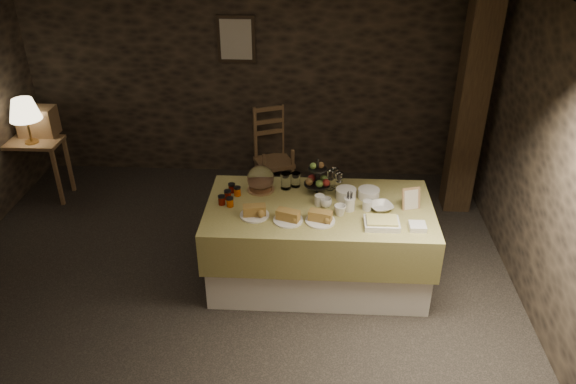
{
  "coord_description": "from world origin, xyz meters",
  "views": [
    {
      "loc": [
        0.8,
        -4.11,
        3.45
      ],
      "look_at": [
        0.58,
        0.2,
        0.99
      ],
      "focal_mm": 35.0,
      "sensor_mm": 36.0,
      "label": 1
    }
  ],
  "objects_px": {
    "buffet_table": "(318,238)",
    "timber_column": "(471,102)",
    "table_lamp": "(24,110)",
    "console_table": "(32,151)",
    "chair": "(274,147)",
    "wine_rack": "(38,121)",
    "fruit_stand": "(318,180)"
  },
  "relations": [
    {
      "from": "buffet_table",
      "to": "chair",
      "type": "height_order",
      "value": "chair"
    },
    {
      "from": "buffet_table",
      "to": "timber_column",
      "type": "relative_size",
      "value": 0.79
    },
    {
      "from": "wine_rack",
      "to": "fruit_stand",
      "type": "relative_size",
      "value": 1.19
    },
    {
      "from": "buffet_table",
      "to": "wine_rack",
      "type": "distance_m",
      "value": 3.7
    },
    {
      "from": "chair",
      "to": "console_table",
      "type": "bearing_deg",
      "value": 171.04
    },
    {
      "from": "table_lamp",
      "to": "chair",
      "type": "distance_m",
      "value": 2.93
    },
    {
      "from": "buffet_table",
      "to": "wine_rack",
      "type": "relative_size",
      "value": 4.91
    },
    {
      "from": "table_lamp",
      "to": "fruit_stand",
      "type": "xyz_separation_m",
      "value": [
        3.29,
        -1.12,
        -0.19
      ]
    },
    {
      "from": "buffet_table",
      "to": "console_table",
      "type": "distance_m",
      "value": 3.65
    },
    {
      "from": "buffet_table",
      "to": "fruit_stand",
      "type": "relative_size",
      "value": 5.85
    },
    {
      "from": "console_table",
      "to": "chair",
      "type": "height_order",
      "value": "chair"
    },
    {
      "from": "wine_rack",
      "to": "console_table",
      "type": "bearing_deg",
      "value": -105.52
    },
    {
      "from": "console_table",
      "to": "timber_column",
      "type": "distance_m",
      "value": 5.02
    },
    {
      "from": "table_lamp",
      "to": "timber_column",
      "type": "distance_m",
      "value": 4.93
    },
    {
      "from": "table_lamp",
      "to": "wine_rack",
      "type": "relative_size",
      "value": 1.26
    },
    {
      "from": "table_lamp",
      "to": "wine_rack",
      "type": "xyz_separation_m",
      "value": [
        0.0,
        0.23,
        -0.23
      ]
    },
    {
      "from": "wine_rack",
      "to": "buffet_table",
      "type": "bearing_deg",
      "value": -25.7
    },
    {
      "from": "console_table",
      "to": "table_lamp",
      "type": "bearing_deg",
      "value": -45.0
    },
    {
      "from": "table_lamp",
      "to": "fruit_stand",
      "type": "relative_size",
      "value": 1.5
    },
    {
      "from": "table_lamp",
      "to": "wine_rack",
      "type": "distance_m",
      "value": 0.32
    },
    {
      "from": "console_table",
      "to": "wine_rack",
      "type": "bearing_deg",
      "value": 74.48
    },
    {
      "from": "chair",
      "to": "wine_rack",
      "type": "bearing_deg",
      "value": 167.68
    },
    {
      "from": "console_table",
      "to": "fruit_stand",
      "type": "xyz_separation_m",
      "value": [
        3.34,
        -1.17,
        0.33
      ]
    },
    {
      "from": "chair",
      "to": "buffet_table",
      "type": "bearing_deg",
      "value": -97.21
    },
    {
      "from": "buffet_table",
      "to": "table_lamp",
      "type": "distance_m",
      "value": 3.65
    },
    {
      "from": "console_table",
      "to": "chair",
      "type": "distance_m",
      "value": 2.88
    },
    {
      "from": "wine_rack",
      "to": "timber_column",
      "type": "xyz_separation_m",
      "value": [
        4.93,
        -0.13,
        0.38
      ]
    },
    {
      "from": "wine_rack",
      "to": "table_lamp",
      "type": "bearing_deg",
      "value": -90.0
    },
    {
      "from": "console_table",
      "to": "table_lamp",
      "type": "height_order",
      "value": "table_lamp"
    },
    {
      "from": "buffet_table",
      "to": "timber_column",
      "type": "bearing_deg",
      "value": 42.21
    },
    {
      "from": "console_table",
      "to": "fruit_stand",
      "type": "bearing_deg",
      "value": -19.25
    },
    {
      "from": "wine_rack",
      "to": "timber_column",
      "type": "height_order",
      "value": "timber_column"
    }
  ]
}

